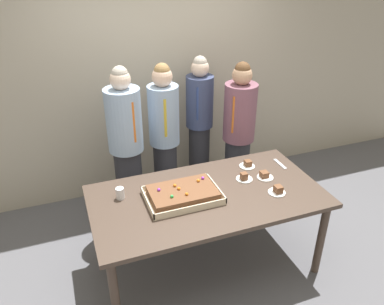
# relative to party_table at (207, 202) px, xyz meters

# --- Properties ---
(ground_plane) EXTENTS (12.00, 12.00, 0.00)m
(ground_plane) POSITION_rel_party_table_xyz_m (0.00, 0.00, -0.71)
(ground_plane) COLOR #5B5B60
(interior_back_panel) EXTENTS (8.00, 0.12, 3.00)m
(interior_back_panel) POSITION_rel_party_table_xyz_m (0.00, 1.60, 0.79)
(interior_back_panel) COLOR #B2A893
(interior_back_panel) RESTS_ON ground_plane
(party_table) EXTENTS (1.99, 1.03, 0.79)m
(party_table) POSITION_rel_party_table_xyz_m (0.00, 0.00, 0.00)
(party_table) COLOR #47382D
(party_table) RESTS_ON ground_plane
(sheet_cake) EXTENTS (0.62, 0.42, 0.11)m
(sheet_cake) POSITION_rel_party_table_xyz_m (-0.22, 0.02, 0.12)
(sheet_cake) COLOR beige
(sheet_cake) RESTS_ON party_table
(plated_slice_near_left) EXTENTS (0.15, 0.15, 0.06)m
(plated_slice_near_left) POSITION_rel_party_table_xyz_m (0.59, 0.07, 0.10)
(plated_slice_near_left) COLOR white
(plated_slice_near_left) RESTS_ON party_table
(plated_slice_near_right) EXTENTS (0.15, 0.15, 0.07)m
(plated_slice_near_right) POSITION_rel_party_table_xyz_m (0.40, 0.10, 0.10)
(plated_slice_near_right) COLOR white
(plated_slice_near_right) RESTS_ON party_table
(plated_slice_far_left) EXTENTS (0.15, 0.15, 0.06)m
(plated_slice_far_left) POSITION_rel_party_table_xyz_m (0.54, 0.30, 0.10)
(plated_slice_far_left) COLOR white
(plated_slice_far_left) RESTS_ON party_table
(plated_slice_far_right) EXTENTS (0.15, 0.15, 0.07)m
(plated_slice_far_right) POSITION_rel_party_table_xyz_m (0.57, -0.19, 0.10)
(plated_slice_far_right) COLOR white
(plated_slice_far_right) RESTS_ON party_table
(drink_cup_nearest) EXTENTS (0.07, 0.07, 0.10)m
(drink_cup_nearest) POSITION_rel_party_table_xyz_m (-0.71, 0.21, 0.13)
(drink_cup_nearest) COLOR white
(drink_cup_nearest) RESTS_ON party_table
(cake_server_utensil) EXTENTS (0.03, 0.20, 0.01)m
(cake_server_utensil) POSITION_rel_party_table_xyz_m (0.86, 0.23, 0.08)
(cake_server_utensil) COLOR silver
(cake_server_utensil) RESTS_ON party_table
(person_serving_front) EXTENTS (0.35, 0.35, 1.66)m
(person_serving_front) POSITION_rel_party_table_xyz_m (0.72, 0.86, 0.15)
(person_serving_front) COLOR #28282D
(person_serving_front) RESTS_ON ground_plane
(person_green_shirt_behind) EXTENTS (0.34, 0.34, 1.73)m
(person_green_shirt_behind) POSITION_rel_party_table_xyz_m (-0.51, 0.87, 0.19)
(person_green_shirt_behind) COLOR #28282D
(person_green_shirt_behind) RESTS_ON ground_plane
(person_striped_tie_right) EXTENTS (0.32, 0.32, 1.68)m
(person_striped_tie_right) POSITION_rel_party_table_xyz_m (-0.08, 1.00, 0.17)
(person_striped_tie_right) COLOR #28282D
(person_striped_tie_right) RESTS_ON ground_plane
(person_far_right_suit) EXTENTS (0.30, 0.30, 1.66)m
(person_far_right_suit) POSITION_rel_party_table_xyz_m (0.39, 1.20, 0.16)
(person_far_right_suit) COLOR #28282D
(person_far_right_suit) RESTS_ON ground_plane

